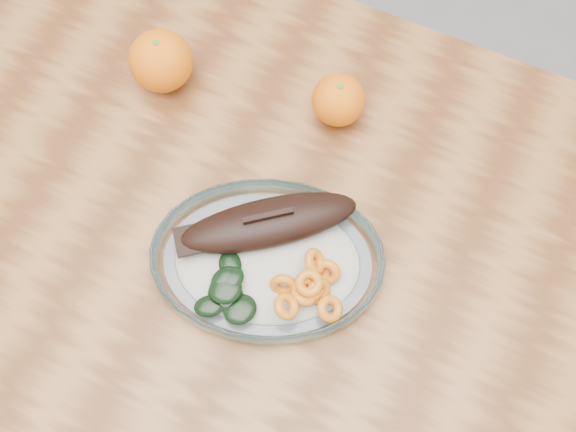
{
  "coord_description": "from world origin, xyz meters",
  "views": [
    {
      "loc": [
        0.23,
        -0.24,
        1.59
      ],
      "look_at": [
        0.1,
        0.06,
        0.77
      ],
      "focal_mm": 45.0,
      "sensor_mm": 36.0,
      "label": 1
    }
  ],
  "objects_px": {
    "orange_left": "(161,61)",
    "orange_right": "(339,100)",
    "dining_table": "(205,255)",
    "plated_meal": "(267,258)"
  },
  "relations": [
    {
      "from": "orange_left",
      "to": "orange_right",
      "type": "distance_m",
      "value": 0.24
    },
    {
      "from": "plated_meal",
      "to": "orange_left",
      "type": "height_order",
      "value": "orange_left"
    },
    {
      "from": "dining_table",
      "to": "orange_right",
      "type": "height_order",
      "value": "orange_right"
    },
    {
      "from": "plated_meal",
      "to": "dining_table",
      "type": "bearing_deg",
      "value": 157.63
    },
    {
      "from": "orange_right",
      "to": "plated_meal",
      "type": "bearing_deg",
      "value": -89.03
    },
    {
      "from": "orange_left",
      "to": "orange_right",
      "type": "relative_size",
      "value": 1.21
    },
    {
      "from": "orange_left",
      "to": "dining_table",
      "type": "bearing_deg",
      "value": -52.36
    },
    {
      "from": "orange_left",
      "to": "orange_right",
      "type": "height_order",
      "value": "orange_left"
    },
    {
      "from": "dining_table",
      "to": "orange_left",
      "type": "height_order",
      "value": "orange_left"
    },
    {
      "from": "dining_table",
      "to": "orange_right",
      "type": "relative_size",
      "value": 17.4
    }
  ]
}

